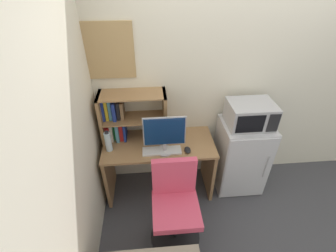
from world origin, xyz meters
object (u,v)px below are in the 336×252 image
(monitor, at_px, (164,134))
(wall_corkboard, at_px, (104,51))
(hutch_bookshelf, at_px, (124,117))
(computer_mouse, at_px, (188,150))
(water_bottle, at_px, (108,142))
(keyboard, at_px, (162,151))
(microwave, at_px, (250,114))
(desk_chair, at_px, (175,209))
(mini_fridge, at_px, (241,156))

(monitor, distance_m, wall_corkboard, 0.99)
(hutch_bookshelf, bearing_deg, monitor, -34.66)
(computer_mouse, bearing_deg, water_bottle, 173.59)
(monitor, bearing_deg, water_bottle, 172.90)
(computer_mouse, bearing_deg, hutch_bookshelf, 154.89)
(computer_mouse, xyz_separation_m, wall_corkboard, (-0.79, 0.43, 0.93))
(keyboard, bearing_deg, microwave, 9.33)
(wall_corkboard, bearing_deg, desk_chair, -55.88)
(desk_chair, relative_size, wall_corkboard, 1.61)
(water_bottle, xyz_separation_m, microwave, (1.52, 0.08, 0.20))
(keyboard, height_order, microwave, microwave)
(microwave, relative_size, desk_chair, 0.52)
(monitor, height_order, mini_fridge, monitor)
(monitor, height_order, wall_corkboard, wall_corkboard)
(computer_mouse, distance_m, water_bottle, 0.84)
(desk_chair, bearing_deg, water_bottle, 139.06)
(mini_fridge, bearing_deg, wall_corkboard, 170.19)
(mini_fridge, xyz_separation_m, wall_corkboard, (-1.48, 0.26, 1.23))
(keyboard, relative_size, mini_fridge, 0.45)
(microwave, bearing_deg, mini_fridge, -90.12)
(hutch_bookshelf, height_order, monitor, hutch_bookshelf)
(microwave, bearing_deg, computer_mouse, -165.82)
(desk_chair, bearing_deg, microwave, 36.54)
(computer_mouse, bearing_deg, wall_corkboard, 151.54)
(hutch_bookshelf, height_order, desk_chair, hutch_bookshelf)
(water_bottle, bearing_deg, desk_chair, -40.94)
(computer_mouse, height_order, wall_corkboard, wall_corkboard)
(hutch_bookshelf, bearing_deg, desk_chair, -58.21)
(water_bottle, bearing_deg, monitor, -7.10)
(monitor, xyz_separation_m, mini_fridge, (0.93, 0.15, -0.51))
(wall_corkboard, bearing_deg, monitor, -36.76)
(hutch_bookshelf, xyz_separation_m, wall_corkboard, (-0.12, 0.12, 0.68))
(computer_mouse, relative_size, desk_chair, 0.12)
(mini_fridge, relative_size, wall_corkboard, 1.60)
(mini_fridge, height_order, wall_corkboard, wall_corkboard)
(mini_fridge, bearing_deg, microwave, 89.88)
(hutch_bookshelf, height_order, keyboard, hutch_bookshelf)
(monitor, height_order, water_bottle, monitor)
(hutch_bookshelf, relative_size, water_bottle, 2.89)
(keyboard, bearing_deg, desk_chair, -79.20)
(hutch_bookshelf, distance_m, microwave, 1.36)
(mini_fridge, bearing_deg, computer_mouse, -166.05)
(monitor, relative_size, computer_mouse, 4.04)
(water_bottle, height_order, microwave, microwave)
(computer_mouse, xyz_separation_m, desk_chair, (-0.18, -0.47, -0.34))
(computer_mouse, relative_size, mini_fridge, 0.12)
(hutch_bookshelf, xyz_separation_m, water_bottle, (-0.17, -0.22, -0.16))
(keyboard, height_order, mini_fridge, mini_fridge)
(hutch_bookshelf, xyz_separation_m, mini_fridge, (1.35, -0.14, -0.55))
(monitor, bearing_deg, wall_corkboard, 143.24)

